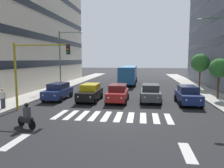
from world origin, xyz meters
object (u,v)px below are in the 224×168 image
(car_4, at_px, (58,91))
(pedestrian_waiting, at_px, (3,98))
(street_tree_2, at_px, (200,63))
(motorcycle_with_rider, at_px, (26,118))
(bus_behind_traffic, at_px, (128,73))
(street_lamp_right, at_px, (64,54))
(traffic_light_gantry, at_px, (31,65))
(car_3, at_px, (90,92))
(street_tree_1, at_px, (219,68))
(car_0, at_px, (188,95))
(car_2, at_px, (118,93))
(car_1, at_px, (150,93))

(car_4, distance_m, pedestrian_waiting, 5.75)
(street_tree_2, bearing_deg, motorcycle_with_rider, 52.16)
(bus_behind_traffic, xyz_separation_m, street_lamp_right, (8.28, 8.13, 3.04))
(traffic_light_gantry, bearing_deg, street_tree_2, -138.07)
(car_3, xyz_separation_m, street_tree_1, (-12.95, -2.48, 2.39))
(street_lamp_right, bearing_deg, pedestrian_waiting, 86.64)
(car_3, bearing_deg, street_tree_2, -141.77)
(street_tree_1, height_order, pedestrian_waiting, street_tree_1)
(car_3, bearing_deg, car_0, 178.94)
(car_0, bearing_deg, car_2, -1.23)
(car_1, height_order, pedestrian_waiting, pedestrian_waiting)
(car_0, relative_size, street_tree_1, 1.08)
(street_tree_1, bearing_deg, pedestrian_waiting, 20.95)
(street_tree_1, bearing_deg, traffic_light_gantry, 23.44)
(motorcycle_with_rider, height_order, pedestrian_waiting, pedestrian_waiting)
(bus_behind_traffic, xyz_separation_m, motorcycle_with_rider, (4.58, 24.11, -1.21))
(pedestrian_waiting, bearing_deg, traffic_light_gantry, -177.05)
(car_3, height_order, street_lamp_right, street_lamp_right)
(pedestrian_waiting, bearing_deg, street_tree_2, -141.81)
(car_3, height_order, pedestrian_waiting, pedestrian_waiting)
(motorcycle_with_rider, bearing_deg, car_0, -142.39)
(car_0, distance_m, car_1, 3.52)
(car_1, xyz_separation_m, street_tree_1, (-6.94, -1.89, 2.39))
(car_2, xyz_separation_m, street_lamp_right, (8.28, -7.20, 4.02))
(car_4, xyz_separation_m, bus_behind_traffic, (-6.31, -15.04, 0.97))
(car_1, bearing_deg, pedestrian_waiting, 24.05)
(car_1, xyz_separation_m, street_tree_2, (-7.07, -9.71, 2.81))
(street_lamp_right, distance_m, pedestrian_waiting, 12.65)
(bus_behind_traffic, relative_size, street_tree_1, 2.55)
(motorcycle_with_rider, bearing_deg, street_lamp_right, -76.98)
(car_1, relative_size, street_tree_2, 0.92)
(traffic_light_gantry, xyz_separation_m, street_tree_2, (-16.71, -15.01, -0.03))
(traffic_light_gantry, relative_size, street_lamp_right, 0.71)
(street_tree_1, bearing_deg, car_2, 13.94)
(car_0, xyz_separation_m, street_tree_2, (-3.64, -10.48, 2.81))
(street_lamp_right, bearing_deg, car_2, 138.97)
(car_1, relative_size, pedestrian_waiting, 2.72)
(street_tree_2, bearing_deg, car_4, 31.21)
(motorcycle_with_rider, relative_size, street_lamp_right, 0.20)
(car_4, relative_size, pedestrian_waiting, 2.72)
(car_1, xyz_separation_m, car_3, (6.01, 0.60, 0.00))
(bus_behind_traffic, distance_m, street_lamp_right, 11.99)
(car_3, distance_m, pedestrian_waiting, 7.84)
(car_0, bearing_deg, pedestrian_waiting, 16.63)
(motorcycle_with_rider, bearing_deg, car_2, -117.57)
(street_lamp_right, bearing_deg, motorcycle_with_rider, 103.02)
(car_1, relative_size, street_lamp_right, 0.57)
(car_0, height_order, street_tree_2, street_tree_2)
(bus_behind_traffic, bearing_deg, street_tree_1, 128.35)
(street_tree_1, xyz_separation_m, street_tree_2, (-0.13, -7.82, 0.41))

